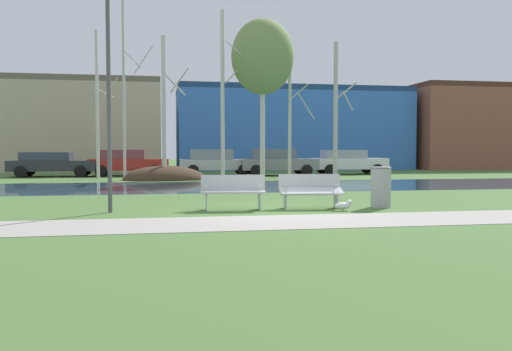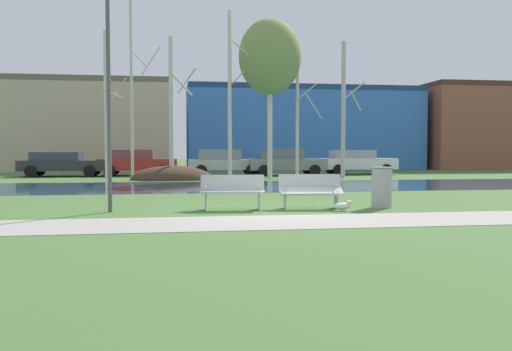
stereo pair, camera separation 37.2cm
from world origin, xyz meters
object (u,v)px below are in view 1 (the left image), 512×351
Objects in this scene: bench_right at (310,190)px; seagull at (343,205)px; trash_bin at (381,186)px; parked_van_nearest_dark at (52,163)px; parked_hatch_third_silver at (215,162)px; parked_wagon_fourth_grey at (277,161)px; bench_left at (233,191)px; streetlamp at (108,58)px; parked_suv_fifth_white at (348,161)px; parked_sedan_second_red at (127,162)px.

bench_right is 0.99m from seagull.
trash_bin is 0.22× the size of parked_van_nearest_dark.
seagull is (0.65, -0.67, -0.34)m from bench_right.
parked_hatch_third_silver is at bearing 97.84° from trash_bin.
bench_right is 17.57m from parked_wagon_fourth_grey.
parked_wagon_fourth_grey reaches higher than bench_left.
streetlamp is 18.84m from parked_hatch_third_silver.
trash_bin is 18.80m from parked_suv_fifth_white.
parked_sedan_second_red is at bearing 179.22° from parked_suv_fifth_white.
seagull is at bearing -45.97° from bench_right.
streetlamp reaches higher than bench_right.
parked_van_nearest_dark is 12.65m from parked_wagon_fourth_grey.
trash_bin reaches higher than bench_right.
seagull is at bearing -71.30° from parked_sedan_second_red.
parked_hatch_third_silver is (-0.64, 18.08, 0.32)m from bench_right.
parked_sedan_second_red reaches higher than seagull.
bench_left is 20.20m from parked_suv_fifth_white.
trash_bin is 1.41m from seagull.
parked_suv_fifth_white is (17.18, -0.00, 0.05)m from parked_van_nearest_dark.
parked_hatch_third_silver is at bearing 92.02° from bench_right.
parked_wagon_fourth_grey reaches higher than seagull.
parked_suv_fifth_white reaches higher than bench_right.
parked_hatch_third_silver is 3.61m from parked_wagon_fourth_grey.
parked_van_nearest_dark is at bearing 119.28° from seagull.
parked_wagon_fourth_grey is at bearing 65.66° from streetlamp.
parked_van_nearest_dark is at bearing -177.50° from parked_sedan_second_red.
streetlamp reaches higher than bench_left.
bench_right is at bearing -99.50° from parked_wagon_fourth_grey.
trash_bin is 17.45m from parked_wagon_fourth_grey.
streetlamp is (-2.96, -0.04, 3.18)m from bench_left.
parked_van_nearest_dark is (-11.60, 17.95, 0.19)m from trash_bin.
streetlamp reaches higher than seagull.
bench_left is at bearing 0.72° from streetlamp.
bench_left is 19.46m from parked_van_nearest_dark.
bench_left and bench_right have the same top height.
bench_right is 20.34m from parked_van_nearest_dark.
parked_suv_fifth_white is at bearing -1.59° from parked_hatch_third_silver.
streetlamp is 1.22× the size of parked_suv_fifth_white.
bench_left is 4.34m from streetlamp.
parked_sedan_second_red is at bearing 92.30° from streetlamp.
parked_suv_fifth_white is at bearing 72.72° from trash_bin.
parked_suv_fifth_white is at bearing -0.00° from parked_van_nearest_dark.
parked_sedan_second_red is (-5.68, 18.03, 0.32)m from bench_right.
bench_left is 3.44× the size of seagull.
parked_suv_fifth_white is at bearing 62.12° from bench_left.
trash_bin is 0.19× the size of streetlamp.
trash_bin is at bearing -0.49° from streetlamp.
parked_wagon_fourth_grey is at bearing -4.69° from parked_sedan_second_red.
seagull is at bearing -154.84° from trash_bin.
bench_right is 1.87m from trash_bin.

